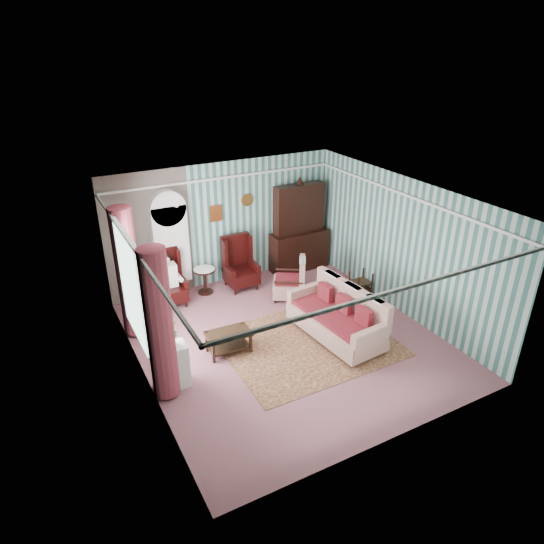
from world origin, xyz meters
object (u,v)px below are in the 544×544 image
bookcase (171,250)px  nest_table (360,282)px  floral_armchair (289,278)px  seated_woman (168,281)px  round_side_table (205,281)px  sofa (336,313)px  coffee_table (229,342)px  wingback_left (168,279)px  plant_stand (171,367)px  dresser_hutch (300,225)px  wingback_right (241,263)px

bookcase → nest_table: (3.82, -1.94, -0.85)m
floral_armchair → seated_woman: bearing=100.7°
round_side_table → sofa: 3.36m
nest_table → floral_armchair: (-1.57, 0.60, 0.23)m
seated_woman → nest_table: bearing=-20.8°
seated_woman → coffee_table: size_ratio=1.41×
round_side_table → sofa: sofa is taller
wingback_left → sofa: (2.50, -2.80, -0.09)m
wingback_left → plant_stand: 2.87m
coffee_table → floral_armchair: bearing=32.9°
dresser_hutch → nest_table: bearing=-72.6°
wingback_left → plant_stand: wingback_left is taller
wingback_right → sofa: 2.90m
nest_table → coffee_table: (-3.63, -0.74, -0.05)m
dresser_hutch → bookcase: bearing=177.9°
wingback_left → floral_armchair: bearing=-20.8°
seated_woman → round_side_table: (0.90, 0.15, -0.29)m
seated_woman → nest_table: (4.07, -1.55, -0.32)m
seated_woman → wingback_left: bearing=0.0°
plant_stand → seated_woman: bearing=73.8°
seated_woman → floral_armchair: 2.68m
round_side_table → coffee_table: 2.48m
bookcase → coffee_table: 2.83m
bookcase → floral_armchair: bearing=-30.7°
round_side_table → wingback_right: bearing=-10.0°
dresser_hutch → round_side_table: size_ratio=3.93×
coffee_table → wingback_right: bearing=60.2°
round_side_table → nest_table: (3.17, -1.70, -0.03)m
dresser_hutch → sofa: dresser_hutch is taller
dresser_hutch → round_side_table: 2.75m
wingback_right → coffee_table: 2.67m
dresser_hutch → coffee_table: size_ratio=2.83×
floral_armchair → coffee_table: bearing=154.3°
sofa → round_side_table: bearing=23.4°
seated_woman → sofa: 3.75m
plant_stand → floral_armchair: floral_armchair is taller
wingback_left → dresser_hutch: bearing=4.4°
dresser_hutch → wingback_left: (-3.50, -0.27, -0.55)m
plant_stand → coffee_table: 1.33m
round_side_table → coffee_table: size_ratio=0.72×
wingback_left → round_side_table: size_ratio=2.08×
round_side_table → nest_table: bearing=-28.2°
nest_table → sofa: (-1.57, -1.25, 0.27)m
plant_stand → coffee_table: bearing=20.5°
dresser_hutch → wingback_left: 3.55m
coffee_table → bookcase: bearing=94.0°
wingback_left → nest_table: 4.37m
seated_woman → coffee_table: 2.36m
bookcase → sofa: 3.94m
nest_table → plant_stand: size_ratio=0.68×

